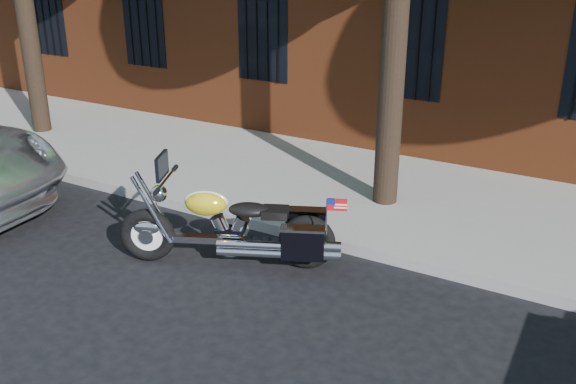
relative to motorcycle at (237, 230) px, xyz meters
The scene contains 4 objects.
ground 0.72m from the motorcycle, 40.60° to the right, with size 120.00×120.00×0.00m, color black.
curb 1.18m from the motorcycle, 68.80° to the left, with size 40.00×0.16×0.15m, color gray.
sidewalk 2.97m from the motorcycle, 82.15° to the left, with size 40.00×3.60×0.15m, color gray.
motorcycle is the anchor object (origin of this frame).
Camera 1 is at (3.73, -5.49, 3.82)m, focal length 40.00 mm.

